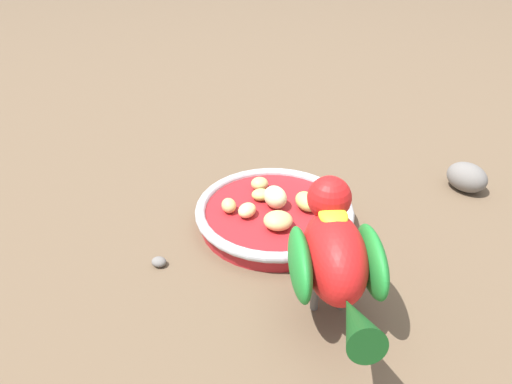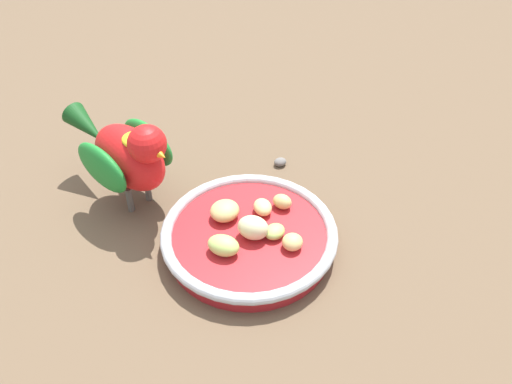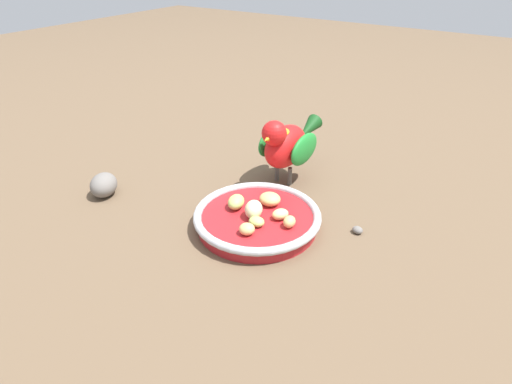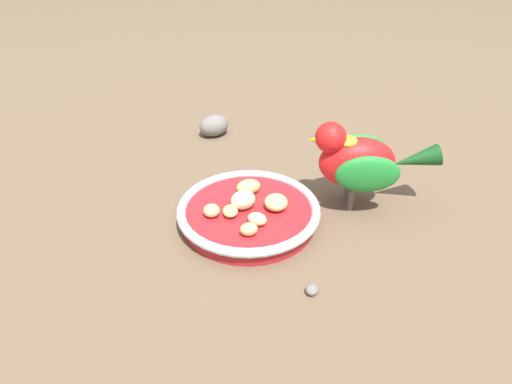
{
  "view_description": "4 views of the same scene",
  "coord_description": "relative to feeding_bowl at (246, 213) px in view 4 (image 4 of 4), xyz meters",
  "views": [
    {
      "loc": [
        -0.04,
        -0.51,
        0.37
      ],
      "look_at": [
        -0.01,
        0.0,
        0.05
      ],
      "focal_mm": 32.88,
      "sensor_mm": 36.0,
      "label": 1
    },
    {
      "loc": [
        0.34,
        0.31,
        0.48
      ],
      "look_at": [
        -0.01,
        -0.01,
        0.06
      ],
      "focal_mm": 37.84,
      "sensor_mm": 36.0,
      "label": 2
    },
    {
      "loc": [
        -0.32,
        0.51,
        0.42
      ],
      "look_at": [
        0.02,
        -0.0,
        0.06
      ],
      "focal_mm": 31.01,
      "sensor_mm": 36.0,
      "label": 3
    },
    {
      "loc": [
        -0.51,
        -0.0,
        0.4
      ],
      "look_at": [
        0.03,
        -0.01,
        0.04
      ],
      "focal_mm": 30.93,
      "sensor_mm": 36.0,
      "label": 4
    }
  ],
  "objects": [
    {
      "name": "parrot",
      "position": [
        0.04,
        -0.17,
        0.06
      ],
      "size": [
        0.09,
        0.2,
        0.14
      ],
      "rotation": [
        0.0,
        0.0,
        1.56
      ],
      "color": "#59544C",
      "rests_on": "ground_plane"
    },
    {
      "name": "apple_piece_6",
      "position": [
        -0.01,
        0.05,
        0.02
      ],
      "size": [
        0.03,
        0.03,
        0.02
      ],
      "primitive_type": "ellipsoid",
      "rotation": [
        0.0,
        0.0,
        0.26
      ],
      "color": "tan",
      "rests_on": "feeding_bowl"
    },
    {
      "name": "rock_large",
      "position": [
        0.29,
        0.07,
        0.0
      ],
      "size": [
        0.07,
        0.08,
        0.04
      ],
      "primitive_type": "ellipsoid",
      "rotation": [
        0.0,
        0.0,
        5.27
      ],
      "color": "slate",
      "rests_on": "ground_plane"
    },
    {
      "name": "ground_plane",
      "position": [
        -0.02,
        -0.0,
        -0.02
      ],
      "size": [
        4.0,
        4.0,
        0.0
      ],
      "primitive_type": "plane",
      "color": "brown"
    },
    {
      "name": "apple_piece_2",
      "position": [
        0.04,
        0.0,
        0.02
      ],
      "size": [
        0.04,
        0.04,
        0.02
      ],
      "primitive_type": "ellipsoid",
      "rotation": [
        0.0,
        0.0,
        5.07
      ],
      "color": "#B2CC66",
      "rests_on": "feeding_bowl"
    },
    {
      "name": "apple_piece_0",
      "position": [
        -0.02,
        0.02,
        0.01
      ],
      "size": [
        0.03,
        0.02,
        0.01
      ],
      "primitive_type": "ellipsoid",
      "rotation": [
        0.0,
        0.0,
        3.15
      ],
      "color": "#B2CC66",
      "rests_on": "feeding_bowl"
    },
    {
      "name": "apple_piece_5",
      "position": [
        0.0,
        -0.04,
        0.02
      ],
      "size": [
        0.04,
        0.03,
        0.02
      ],
      "primitive_type": "ellipsoid",
      "rotation": [
        0.0,
        0.0,
        3.14
      ],
      "color": "tan",
      "rests_on": "feeding_bowl"
    },
    {
      "name": "pebble_0",
      "position": [
        -0.15,
        -0.08,
        -0.01
      ],
      "size": [
        0.02,
        0.02,
        0.01
      ],
      "primitive_type": "ellipsoid",
      "rotation": [
        0.0,
        0.0,
        5.91
      ],
      "color": "slate",
      "rests_on": "ground_plane"
    },
    {
      "name": "apple_piece_4",
      "position": [
        -0.06,
        -0.0,
        0.02
      ],
      "size": [
        0.02,
        0.03,
        0.02
      ],
      "primitive_type": "ellipsoid",
      "rotation": [
        0.0,
        0.0,
        1.77
      ],
      "color": "tan",
      "rests_on": "feeding_bowl"
    },
    {
      "name": "apple_piece_1",
      "position": [
        0.0,
        0.01,
        0.02
      ],
      "size": [
        0.04,
        0.05,
        0.03
      ],
      "primitive_type": "ellipsoid",
      "rotation": [
        0.0,
        0.0,
        1.98
      ],
      "color": "beige",
      "rests_on": "feeding_bowl"
    },
    {
      "name": "apple_piece_3",
      "position": [
        -0.04,
        -0.01,
        0.02
      ],
      "size": [
        0.03,
        0.03,
        0.02
      ],
      "primitive_type": "ellipsoid",
      "rotation": [
        0.0,
        0.0,
        4.19
      ],
      "color": "#E5C67F",
      "rests_on": "feeding_bowl"
    },
    {
      "name": "feeding_bowl",
      "position": [
        0.0,
        0.0,
        0.0
      ],
      "size": [
        0.21,
        0.21,
        0.03
      ],
      "color": "#AD1E23",
      "rests_on": "ground_plane"
    }
  ]
}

